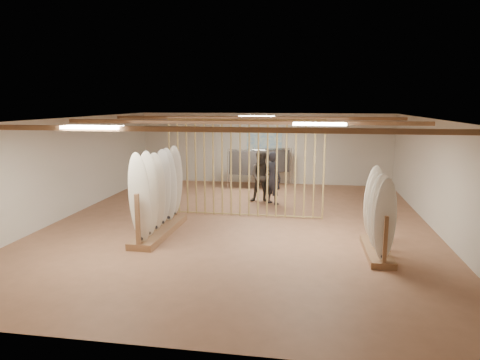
% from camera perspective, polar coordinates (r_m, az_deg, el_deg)
% --- Properties ---
extents(floor, '(12.00, 12.00, 0.00)m').
position_cam_1_polar(floor, '(11.59, 0.00, -5.85)').
color(floor, '#99664A').
rests_on(floor, ground).
extents(ceiling, '(12.00, 12.00, 0.00)m').
position_cam_1_polar(ceiling, '(11.14, 0.00, 8.12)').
color(ceiling, gray).
rests_on(ceiling, ground).
extents(wall_back, '(12.00, 0.00, 12.00)m').
position_cam_1_polar(wall_back, '(17.18, 3.24, 4.22)').
color(wall_back, beige).
rests_on(wall_back, ground).
extents(wall_front, '(12.00, 0.00, 12.00)m').
position_cam_1_polar(wall_front, '(5.61, -10.08, -8.93)').
color(wall_front, beige).
rests_on(wall_front, ground).
extents(wall_left, '(0.00, 12.00, 12.00)m').
position_cam_1_polar(wall_left, '(13.05, -22.23, 1.50)').
color(wall_left, beige).
rests_on(wall_left, ground).
extents(wall_right, '(0.00, 12.00, 12.00)m').
position_cam_1_polar(wall_right, '(11.59, 25.21, 0.25)').
color(wall_right, beige).
rests_on(wall_right, ground).
extents(ceiling_slats, '(9.50, 6.12, 0.10)m').
position_cam_1_polar(ceiling_slats, '(11.14, 0.00, 7.71)').
color(ceiling_slats, '#916542').
rests_on(ceiling_slats, ground).
extents(light_panels, '(1.20, 0.35, 0.06)m').
position_cam_1_polar(light_panels, '(11.14, 0.00, 7.82)').
color(light_panels, white).
rests_on(light_panels, ground).
extents(bamboo_partition, '(4.45, 0.05, 2.78)m').
position_cam_1_polar(bamboo_partition, '(12.06, 0.61, 1.61)').
color(bamboo_partition, tan).
rests_on(bamboo_partition, ground).
extents(poster, '(1.40, 0.03, 0.90)m').
position_cam_1_polar(poster, '(17.14, 3.24, 4.88)').
color(poster, '#3779C2').
rests_on(poster, ground).
extents(rack_left, '(0.63, 2.67, 2.15)m').
position_cam_1_polar(rack_left, '(10.72, -10.78, -3.30)').
color(rack_left, '#916542').
rests_on(rack_left, floor).
extents(rack_right, '(0.51, 1.89, 1.80)m').
position_cam_1_polar(rack_right, '(9.66, 17.92, -5.92)').
color(rack_right, '#916542').
rests_on(rack_right, floor).
extents(clothing_rack_a, '(1.43, 0.43, 1.54)m').
position_cam_1_polar(clothing_rack_a, '(15.96, 1.00, 2.32)').
color(clothing_rack_a, silver).
rests_on(clothing_rack_a, floor).
extents(clothing_rack_b, '(1.34, 0.83, 1.51)m').
position_cam_1_polar(clothing_rack_b, '(16.60, 4.30, 2.54)').
color(clothing_rack_b, silver).
rests_on(clothing_rack_b, floor).
extents(shopper_a, '(0.85, 0.81, 1.93)m').
position_cam_1_polar(shopper_a, '(13.65, 4.42, 0.76)').
color(shopper_a, black).
rests_on(shopper_a, floor).
extents(shopper_b, '(0.94, 0.74, 1.91)m').
position_cam_1_polar(shopper_b, '(13.88, 2.99, 0.91)').
color(shopper_b, '#37302A').
rests_on(shopper_b, floor).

